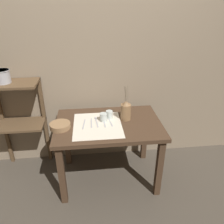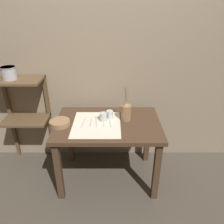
{
  "view_description": "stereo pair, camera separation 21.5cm",
  "coord_description": "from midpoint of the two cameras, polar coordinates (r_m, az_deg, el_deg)",
  "views": [
    {
      "loc": [
        -0.17,
        -1.91,
        1.8
      ],
      "look_at": [
        0.04,
        0.0,
        0.83
      ],
      "focal_mm": 35.0,
      "sensor_mm": 36.0,
      "label": 1
    },
    {
      "loc": [
        0.04,
        -1.93,
        1.8
      ],
      "look_at": [
        0.04,
        0.0,
        0.83
      ],
      "focal_mm": 35.0,
      "sensor_mm": 36.0,
      "label": 2
    }
  ],
  "objects": [
    {
      "name": "fork_outer",
      "position": [
        2.2,
        -4.81,
        -2.9
      ],
      "size": [
        0.02,
        0.19,
        0.0
      ],
      "color": "#A8A8AD",
      "rests_on": "wooden_table"
    },
    {
      "name": "glass_tumbler_near",
      "position": [
        2.22,
        -5.03,
        -1.41
      ],
      "size": [
        0.07,
        0.07,
        0.08
      ],
      "color": "#B7C1BC",
      "rests_on": "wooden_table"
    },
    {
      "name": "stone_wall_back",
      "position": [
        2.47,
        -4.66,
        12.56
      ],
      "size": [
        7.0,
        0.06,
        2.4
      ],
      "color": "gray",
      "rests_on": "ground_plane"
    },
    {
      "name": "metal_pot_large",
      "position": [
        2.47,
        -29.08,
        8.15
      ],
      "size": [
        0.16,
        0.16,
        0.13
      ],
      "color": "#A8A8AD",
      "rests_on": "wooden_shelf_unit"
    },
    {
      "name": "wooden_table",
      "position": [
        2.26,
        -3.68,
        -5.2
      ],
      "size": [
        1.07,
        0.72,
        0.71
      ],
      "color": "#422D1E",
      "rests_on": "ground_plane"
    },
    {
      "name": "fork_inner",
      "position": [
        2.2,
        -10.14,
        -3.23
      ],
      "size": [
        0.03,
        0.19,
        0.0
      ],
      "color": "#A8A8AD",
      "rests_on": "wooden_table"
    },
    {
      "name": "wooden_shelf_unit",
      "position": [
        2.61,
        -25.39,
        0.35
      ],
      "size": [
        0.5,
        0.31,
        1.08
      ],
      "color": "brown",
      "rests_on": "ground_plane"
    },
    {
      "name": "glass_tumbler_far",
      "position": [
        2.28,
        -3.42,
        -0.71
      ],
      "size": [
        0.07,
        0.07,
        0.08
      ],
      "color": "#B7C1BC",
      "rests_on": "wooden_table"
    },
    {
      "name": "ground_plane",
      "position": [
        2.63,
        -3.28,
        -16.45
      ],
      "size": [
        12.0,
        12.0,
        0.0
      ],
      "primitive_type": "plane",
      "color": "#473F35"
    },
    {
      "name": "wooden_bowl",
      "position": [
        2.19,
        -16.17,
        -3.54
      ],
      "size": [
        0.2,
        0.2,
        0.05
      ],
      "color": "#8E6B47",
      "rests_on": "wooden_table"
    },
    {
      "name": "linen_cloth",
      "position": [
        2.18,
        -6.63,
        -3.48
      ],
      "size": [
        0.47,
        0.53,
        0.0
      ],
      "color": "beige",
      "rests_on": "wooden_table"
    },
    {
      "name": "knife_center",
      "position": [
        2.21,
        -8.19,
        -2.92
      ],
      "size": [
        0.01,
        0.19,
        0.0
      ],
      "color": "#A8A8AD",
      "rests_on": "wooden_table"
    },
    {
      "name": "pitcher_with_flowers",
      "position": [
        2.23,
        0.87,
        0.25
      ],
      "size": [
        0.1,
        0.1,
        0.37
      ],
      "color": "olive",
      "rests_on": "wooden_table"
    },
    {
      "name": "spoon_outer",
      "position": [
        2.26,
        -3.55,
        -1.95
      ],
      "size": [
        0.05,
        0.2,
        0.02
      ],
      "color": "#A8A8AD",
      "rests_on": "wooden_table"
    },
    {
      "name": "spoon_inner",
      "position": [
        2.26,
        -6.91,
        -2.11
      ],
      "size": [
        0.03,
        0.2,
        0.02
      ],
      "color": "#A8A8AD",
      "rests_on": "wooden_table"
    }
  ]
}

